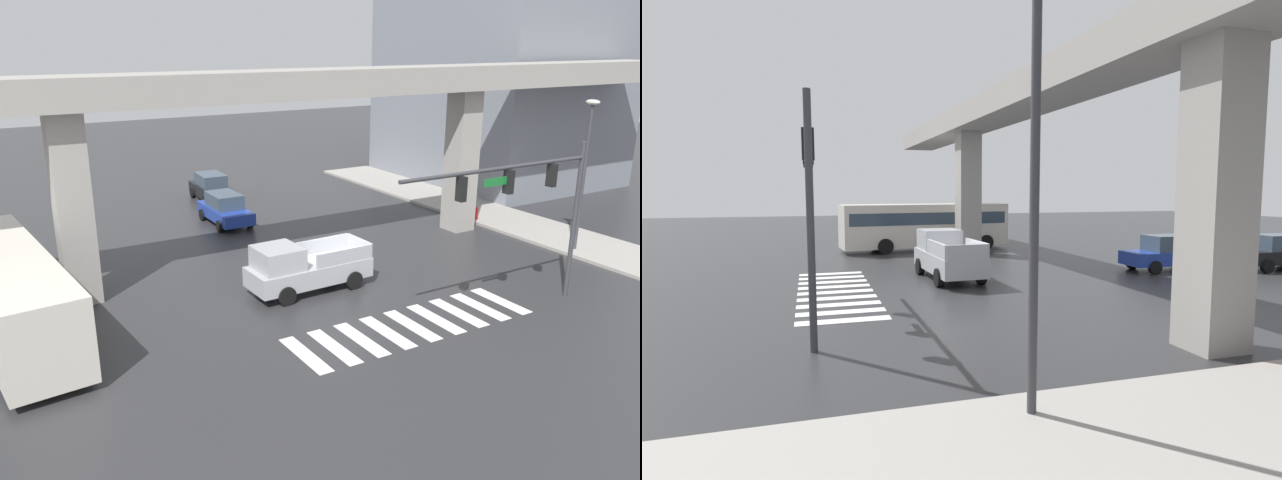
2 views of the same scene
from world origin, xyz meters
TOP-DOWN VIEW (x-y plane):
  - ground_plane at (0.00, 0.00)m, footprint 120.00×120.00m
  - crosswalk_stripes at (-0.00, -4.93)m, footprint 9.35×2.80m
  - elevated_overpass at (0.00, 3.48)m, footprint 48.25×2.54m
  - pickup_truck at (-1.78, -0.06)m, footprint 5.15×2.20m
  - city_bus at (-12.36, 1.43)m, footprint 3.54×10.99m
  - sedan_black at (0.58, 16.12)m, footprint 2.15×4.39m
  - sedan_blue at (-0.70, 10.77)m, footprint 2.00×4.32m
  - traffic_signal_mast at (4.45, -5.81)m, footprint 8.69×0.32m
  - street_lamp_near_corner at (11.97, -2.35)m, footprint 0.44×0.70m

SIDE VIEW (x-z plane):
  - ground_plane at x=0.00m, z-range 0.00..0.00m
  - crosswalk_stripes at x=0.00m, z-range 0.00..0.01m
  - sedan_black at x=0.58m, z-range -0.01..1.71m
  - sedan_blue at x=-0.70m, z-range -0.01..1.71m
  - pickup_truck at x=-1.78m, z-range -0.05..2.03m
  - city_bus at x=-12.36m, z-range 0.23..3.22m
  - traffic_signal_mast at x=4.45m, z-range 1.45..7.65m
  - street_lamp_near_corner at x=11.97m, z-range 0.94..8.18m
  - elevated_overpass at x=0.00m, z-range 3.07..11.66m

